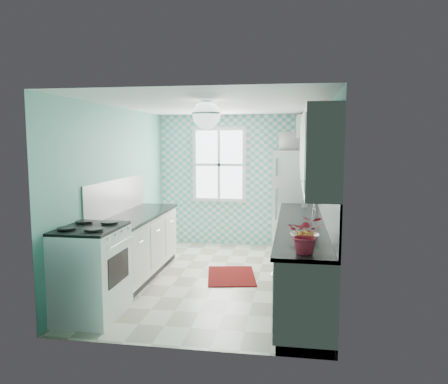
% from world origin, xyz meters
% --- Properties ---
extents(floor, '(3.00, 4.40, 0.02)m').
position_xyz_m(floor, '(0.00, 0.00, -0.01)').
color(floor, silver).
rests_on(floor, ground).
extents(ceiling, '(3.00, 4.40, 0.02)m').
position_xyz_m(ceiling, '(0.00, 0.00, 2.51)').
color(ceiling, white).
rests_on(ceiling, wall_back).
extents(wall_back, '(3.00, 0.02, 2.50)m').
position_xyz_m(wall_back, '(0.00, 2.21, 1.25)').
color(wall_back, '#5CA998').
rests_on(wall_back, floor).
extents(wall_front, '(3.00, 0.02, 2.50)m').
position_xyz_m(wall_front, '(0.00, -2.21, 1.25)').
color(wall_front, '#5CA998').
rests_on(wall_front, floor).
extents(wall_left, '(0.02, 4.40, 2.50)m').
position_xyz_m(wall_left, '(-1.51, 0.00, 1.25)').
color(wall_left, '#5CA998').
rests_on(wall_left, floor).
extents(wall_right, '(0.02, 4.40, 2.50)m').
position_xyz_m(wall_right, '(1.51, 0.00, 1.25)').
color(wall_right, '#5CA998').
rests_on(wall_right, floor).
extents(accent_wall, '(3.00, 0.01, 2.50)m').
position_xyz_m(accent_wall, '(0.00, 2.19, 1.25)').
color(accent_wall, '#5CBCB7').
rests_on(accent_wall, wall_back).
extents(window, '(1.04, 0.05, 1.44)m').
position_xyz_m(window, '(-0.35, 2.16, 1.55)').
color(window, white).
rests_on(window, wall_back).
extents(backsplash_right, '(0.02, 3.60, 0.51)m').
position_xyz_m(backsplash_right, '(1.49, -0.40, 1.20)').
color(backsplash_right, white).
rests_on(backsplash_right, wall_right).
extents(backsplash_left, '(0.02, 2.15, 0.51)m').
position_xyz_m(backsplash_left, '(-1.49, -0.07, 1.20)').
color(backsplash_left, white).
rests_on(backsplash_left, wall_left).
extents(upper_cabinets_right, '(0.33, 3.20, 0.90)m').
position_xyz_m(upper_cabinets_right, '(1.33, -0.60, 1.90)').
color(upper_cabinets_right, white).
rests_on(upper_cabinets_right, wall_right).
extents(upper_cabinet_fridge, '(0.40, 0.74, 0.40)m').
position_xyz_m(upper_cabinet_fridge, '(1.30, 1.83, 2.25)').
color(upper_cabinet_fridge, white).
rests_on(upper_cabinet_fridge, wall_right).
extents(ceiling_light, '(0.34, 0.34, 0.35)m').
position_xyz_m(ceiling_light, '(0.00, -0.80, 2.32)').
color(ceiling_light, silver).
rests_on(ceiling_light, ceiling).
extents(base_cabinets_right, '(0.60, 3.60, 0.90)m').
position_xyz_m(base_cabinets_right, '(1.20, -0.40, 0.45)').
color(base_cabinets_right, white).
rests_on(base_cabinets_right, floor).
extents(countertop_right, '(0.63, 3.60, 0.04)m').
position_xyz_m(countertop_right, '(1.19, -0.40, 0.92)').
color(countertop_right, black).
rests_on(countertop_right, base_cabinets_right).
extents(base_cabinets_left, '(0.60, 2.15, 0.90)m').
position_xyz_m(base_cabinets_left, '(-1.20, -0.07, 0.45)').
color(base_cabinets_left, white).
rests_on(base_cabinets_left, floor).
extents(countertop_left, '(0.63, 2.15, 0.04)m').
position_xyz_m(countertop_left, '(-1.19, -0.07, 0.92)').
color(countertop_left, black).
rests_on(countertop_left, base_cabinets_left).
extents(fridge, '(0.80, 0.79, 1.84)m').
position_xyz_m(fridge, '(1.11, 1.83, 0.92)').
color(fridge, white).
rests_on(fridge, floor).
extents(stove, '(0.68, 0.85, 1.03)m').
position_xyz_m(stove, '(-1.20, -1.58, 0.54)').
color(stove, white).
rests_on(stove, floor).
extents(sink, '(0.50, 0.42, 0.53)m').
position_xyz_m(sink, '(1.20, 0.55, 0.93)').
color(sink, silver).
rests_on(sink, countertop_right).
extents(rug, '(0.85, 1.08, 0.02)m').
position_xyz_m(rug, '(0.18, 0.12, 0.01)').
color(rug, maroon).
rests_on(rug, floor).
extents(dish_towel, '(0.05, 0.21, 0.31)m').
position_xyz_m(dish_towel, '(0.89, 0.74, 0.48)').
color(dish_towel, '#69AC9D').
rests_on(dish_towel, base_cabinets_right).
extents(fruit_bowl, '(0.34, 0.34, 0.08)m').
position_xyz_m(fruit_bowl, '(1.20, -1.42, 0.98)').
color(fruit_bowl, white).
rests_on(fruit_bowl, countertop_right).
extents(potted_plant, '(0.36, 0.32, 0.37)m').
position_xyz_m(potted_plant, '(1.20, -1.99, 1.13)').
color(potted_plant, '#AA130E').
rests_on(potted_plant, countertop_right).
extents(soap_bottle, '(0.09, 0.09, 0.20)m').
position_xyz_m(soap_bottle, '(1.25, 0.97, 1.04)').
color(soap_bottle, '#A1B9C3').
rests_on(soap_bottle, countertop_right).
extents(microwave, '(0.62, 0.44, 0.33)m').
position_xyz_m(microwave, '(1.11, 1.83, 2.00)').
color(microwave, white).
rests_on(microwave, fridge).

